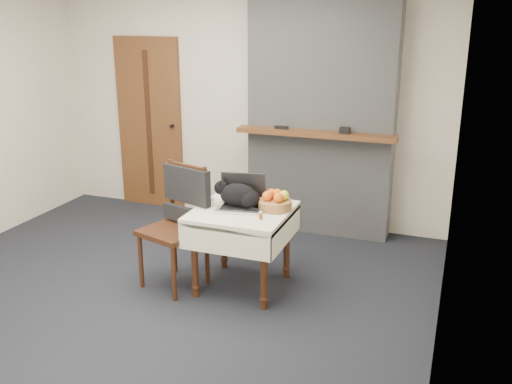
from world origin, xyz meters
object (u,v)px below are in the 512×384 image
Objects in this scene: pill_bottle at (261,215)px; fruit_basket at (275,202)px; chair at (181,209)px; side_table at (242,222)px; cream_jar at (211,201)px; door at (150,124)px; cat at (240,196)px; laptop at (241,199)px.

pill_bottle is 0.23× the size of fruit_basket.
chair reaches higher than fruit_basket.
side_table is 11.36× the size of cream_jar.
chair is at bearing -53.27° from door.
cream_jar is 1.05× the size of pill_bottle.
cat reaches higher than pill_bottle.
laptop is 6.52× the size of pill_bottle.
pill_bottle is at bearing -34.00° from cat.
door is at bearing 137.53° from side_table.
cream_jar is at bearing -170.82° from fruit_basket.
cat is 0.30m from fruit_basket.
pill_bottle is 0.27m from fruit_basket.
cream_jar is 0.55m from pill_bottle.
fruit_basket is (0.29, 0.07, -0.04)m from cat.
laptop is at bearing 68.68° from cat.
pill_bottle reaches higher than side_table.
chair reaches higher than cat.
pill_bottle is (2.06, -1.84, -0.27)m from door.
fruit_basket is 0.81m from chair.
fruit_basket is at bearing 17.29° from cat.
cream_jar is 0.26m from chair.
laptop is at bearing -169.80° from fruit_basket.
side_table is at bearing -4.33° from cream_jar.
laptop reaches higher than cream_jar.
cream_jar is 0.25× the size of fruit_basket.
pill_bottle is at bearing -96.25° from fruit_basket.
side_table is at bearing -156.24° from fruit_basket.
side_table is at bearing 25.32° from chair.
pill_bottle is (0.26, -0.20, -0.07)m from cat.
pill_bottle is at bearing -19.41° from cream_jar.
chair is at bearing -163.25° from cat.
cream_jar is 0.55m from fruit_basket.
door is 2.62m from fruit_basket.
cat is at bearing 30.49° from chair.
pill_bottle is at bearing -35.77° from side_table.
side_table is 1.83× the size of laptop.
side_table is at bearing -42.47° from door.
fruit_basket is (0.54, 0.09, 0.03)m from cream_jar.
door is 2.28m from cream_jar.
laptop is at bearing 138.68° from pill_bottle.
door is 4.17× the size of cat.
chair is (-0.50, -0.13, -0.10)m from laptop.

